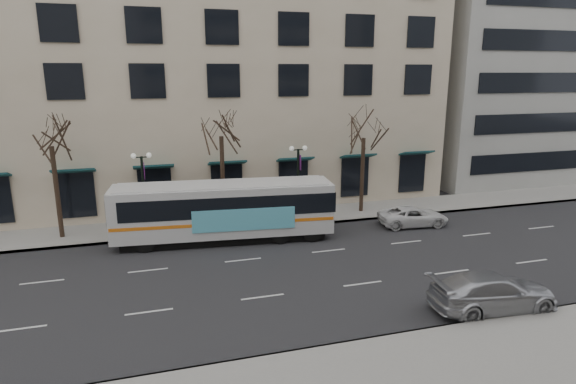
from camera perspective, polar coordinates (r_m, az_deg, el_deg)
name	(u,v)px	position (r m, az deg, el deg)	size (l,w,h in m)	color
ground	(252,277)	(24.56, -4.30, -10.00)	(160.00, 160.00, 0.00)	black
sidewalk_far	(294,217)	(33.88, 0.77, -2.93)	(80.00, 4.00, 0.15)	gray
building_hotel	(173,47)	(43.07, -13.49, 16.41)	(40.00, 20.00, 24.00)	#C1B093
tree_far_left	(49,130)	(31.40, -26.43, 6.60)	(3.60, 3.60, 8.34)	black
tree_far_mid	(221,121)	(31.24, -7.97, 8.28)	(3.60, 3.60, 8.55)	black
tree_far_right	(364,124)	(34.20, 9.02, 7.93)	(3.60, 3.60, 8.06)	black
lamp_post_left	(144,189)	(30.97, -16.72, 0.32)	(1.22, 0.45, 5.21)	black
lamp_post_right	(298,179)	(32.41, 1.22, 1.52)	(1.22, 0.45, 5.21)	black
city_bus	(225,209)	(29.19, -7.43, -2.06)	(13.30, 4.17, 3.54)	silver
silver_car	(493,292)	(22.89, 23.12, -10.82)	(2.27, 5.57, 1.62)	#B8B9C0
white_pickup	(413,216)	(33.13, 14.63, -2.79)	(2.12, 4.60, 1.28)	white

